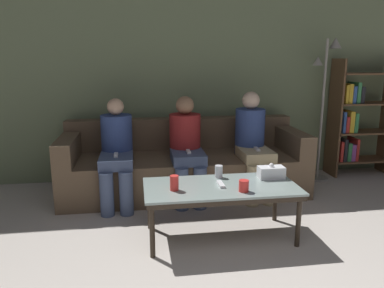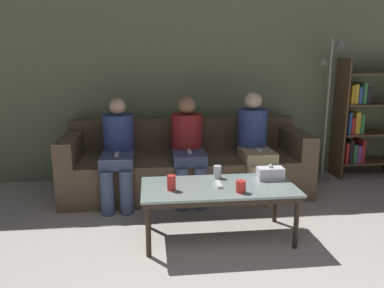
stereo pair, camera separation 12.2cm
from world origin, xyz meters
name	(u,v)px [view 2 (the right image)]	position (x,y,z in m)	size (l,w,h in m)	color
wall_back	(181,71)	(0.00, 3.59, 1.30)	(12.00, 0.06, 2.60)	#707F5B
couch	(186,165)	(0.00, 3.05, 0.29)	(2.60, 0.92, 0.77)	brown
coffee_table	(218,191)	(0.15, 1.89, 0.41)	(1.24, 0.59, 0.45)	#8C9E99
cup_near_left	(241,186)	(0.30, 1.73, 0.50)	(0.08, 0.08, 0.09)	red
cup_near_right	(217,172)	(0.18, 2.09, 0.50)	(0.07, 0.07, 0.11)	silver
cup_far_center	(171,183)	(-0.23, 1.83, 0.51)	(0.07, 0.07, 0.12)	red
tissue_box	(270,173)	(0.62, 2.01, 0.50)	(0.22, 0.12, 0.13)	white
game_remote	(218,185)	(0.15, 1.89, 0.46)	(0.04, 0.15, 0.02)	white
bookshelf	(361,121)	(2.20, 3.36, 0.70)	(0.76, 0.32, 1.45)	brown
standing_lamp	(329,95)	(1.69, 3.22, 1.03)	(0.31, 0.26, 1.68)	gray
seated_person_left_end	(118,148)	(-0.71, 2.82, 0.56)	(0.32, 0.71, 1.06)	#47567A
seated_person_mid_left	(188,145)	(0.00, 2.84, 0.57)	(0.33, 0.67, 1.07)	#47567A
seated_person_mid_right	(255,142)	(0.71, 2.84, 0.59)	(0.32, 0.66, 1.11)	tan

